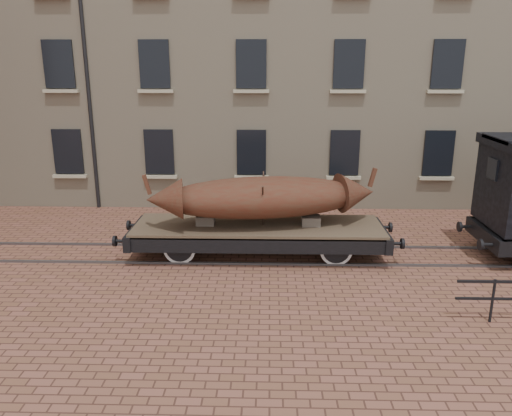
{
  "coord_description": "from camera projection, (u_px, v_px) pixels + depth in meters",
  "views": [
    {
      "loc": [
        -1.84,
        -13.68,
        5.41
      ],
      "look_at": [
        -2.21,
        0.5,
        1.3
      ],
      "focal_mm": 35.0,
      "sensor_mm": 36.0,
      "label": 1
    }
  ],
  "objects": [
    {
      "name": "warehouse_cream",
      "position": [
        379.0,
        27.0,
        22.17
      ],
      "size": [
        40.0,
        10.19,
        14.0
      ],
      "color": "beige",
      "rests_on": "ground"
    },
    {
      "name": "iron_boat",
      "position": [
        263.0,
        197.0,
        14.15
      ],
      "size": [
        6.62,
        2.74,
        1.59
      ],
      "color": "#4B1D13",
      "rests_on": "flatcar_wagon"
    },
    {
      "name": "flatcar_wagon",
      "position": [
        258.0,
        231.0,
        14.44
      ],
      "size": [
        8.04,
        2.18,
        1.21
      ],
      "color": "#463428",
      "rests_on": "ground"
    },
    {
      "name": "rail_track",
      "position": [
        331.0,
        255.0,
        14.58
      ],
      "size": [
        30.0,
        1.52,
        0.06
      ],
      "color": "#59595E",
      "rests_on": "ground"
    },
    {
      "name": "ground",
      "position": [
        331.0,
        256.0,
        14.59
      ],
      "size": [
        90.0,
        90.0,
        0.0
      ],
      "primitive_type": "plane",
      "color": "brown"
    }
  ]
}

